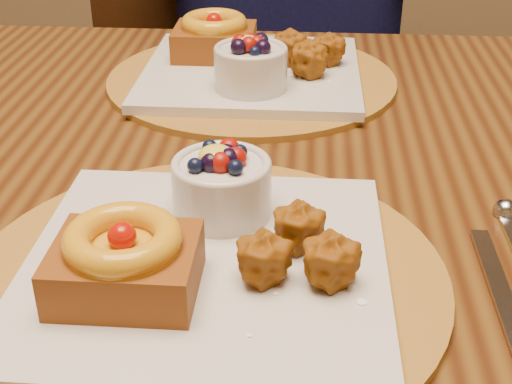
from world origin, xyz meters
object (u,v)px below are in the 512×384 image
dining_table (236,218)px  place_setting_far (249,65)px  chair_far (193,114)px  place_setting_near (204,253)px

dining_table → place_setting_far: bearing=90.7°
chair_far → dining_table: bearing=-84.8°
dining_table → place_setting_far: (-0.00, 0.22, 0.10)m
dining_table → chair_far: 0.79m
place_setting_far → chair_far: (-0.17, 0.53, -0.30)m
place_setting_near → chair_far: bearing=100.0°
dining_table → place_setting_far: place_setting_far is taller
place_setting_near → place_setting_far: place_setting_far is taller
place_setting_near → place_setting_far: size_ratio=1.00×
dining_table → place_setting_far: 0.24m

